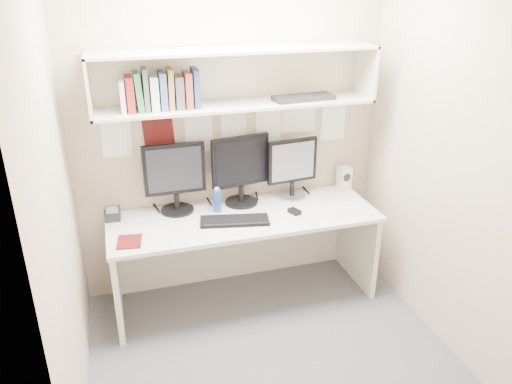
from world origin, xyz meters
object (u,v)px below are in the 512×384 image
object	(u,v)px
monitor_center	(241,168)
monitor_left	(175,176)
keyboard	(235,221)
maroon_notebook	(129,242)
monitor_right	(292,166)
desk	(244,257)
desk_phone	(112,214)
speaker	(344,177)

from	to	relation	value
monitor_center	monitor_left	bearing A→B (deg)	169.56
keyboard	maroon_notebook	world-z (taller)	keyboard
monitor_right	desk	bearing A→B (deg)	-160.54
maroon_notebook	desk_phone	xyz separation A→B (m)	(-0.09, 0.37, 0.05)
monitor_left	keyboard	xyz separation A→B (m)	(0.37, -0.32, -0.27)
desk	monitor_center	world-z (taller)	monitor_center
monitor_right	maroon_notebook	size ratio (longest dim) A/B	2.48
desk	speaker	distance (m)	1.08
desk	monitor_right	world-z (taller)	monitor_right
desk	maroon_notebook	world-z (taller)	maroon_notebook
desk	monitor_center	bearing A→B (deg)	80.19
monitor_left	keyboard	distance (m)	0.56
monitor_left	speaker	bearing A→B (deg)	1.06
desk	keyboard	size ratio (longest dim) A/B	4.03
keyboard	speaker	distance (m)	1.10
keyboard	speaker	size ratio (longest dim) A/B	2.57
desk	monitor_right	xyz separation A→B (m)	(0.46, 0.22, 0.63)
monitor_left	monitor_right	size ratio (longest dim) A/B	1.10
keyboard	desk_phone	size ratio (longest dim) A/B	3.76
desk	speaker	size ratio (longest dim) A/B	10.35
keyboard	monitor_left	bearing A→B (deg)	150.93
desk	speaker	bearing A→B (deg)	15.09
desk	monitor_left	distance (m)	0.83
monitor_right	keyboard	bearing A→B (deg)	-156.35
monitor_left	monitor_center	bearing A→B (deg)	-0.35
monitor_center	monitor_right	bearing A→B (deg)	-10.42
speaker	maroon_notebook	size ratio (longest dim) A/B	1.00
speaker	desk_phone	size ratio (longest dim) A/B	1.46
desk_phone	desk	bearing A→B (deg)	-5.67
desk	desk_phone	xyz separation A→B (m)	(-0.94, 0.19, 0.42)
monitor_right	speaker	distance (m)	0.51
maroon_notebook	monitor_center	bearing A→B (deg)	32.01
monitor_left	maroon_notebook	distance (m)	0.62
keyboard	speaker	world-z (taller)	speaker
desk	maroon_notebook	bearing A→B (deg)	-167.84
keyboard	desk_phone	distance (m)	0.89
monitor_center	maroon_notebook	xyz separation A→B (m)	(-0.89, -0.40, -0.28)
monitor_left	maroon_notebook	xyz separation A→B (m)	(-0.38, -0.40, -0.28)
monitor_center	maroon_notebook	bearing A→B (deg)	-166.04
desk	monitor_left	bearing A→B (deg)	154.83
desk	desk_phone	size ratio (longest dim) A/B	15.15
maroon_notebook	desk_phone	world-z (taller)	desk_phone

